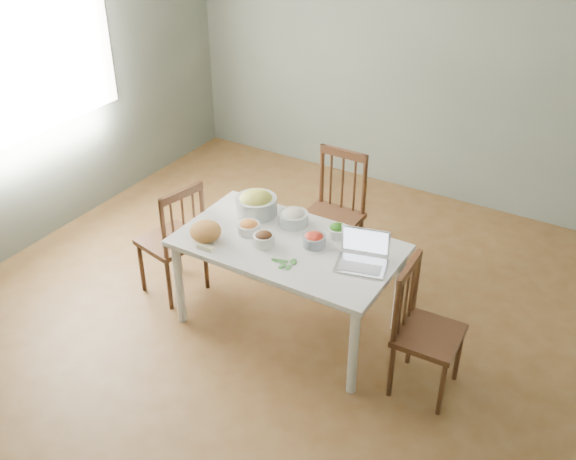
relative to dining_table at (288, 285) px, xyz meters
The scene contains 19 objects.
floor 0.40m from the dining_table, 46.65° to the right, with size 5.00×5.00×0.00m, color brown.
wall_back 2.56m from the dining_table, 86.54° to the left, with size 5.00×0.00×2.70m, color slate.
wall_left 2.57m from the dining_table, behind, with size 0.00×5.00×2.70m, color slate.
window_left 2.61m from the dining_table, behind, with size 0.04×1.60×1.20m, color white.
dining_table is the anchor object (origin of this frame).
chair_far 0.76m from the dining_table, 95.90° to the left, with size 0.42×0.40×0.95m, color #3F1F10, non-canonical shape.
chair_left 0.95m from the dining_table, behind, with size 0.40×0.38×0.90m, color #3F1F10, non-canonical shape.
chair_right 1.04m from the dining_table, ahead, with size 0.39×0.37×0.87m, color #3F1F10, non-canonical shape.
bread_boule 0.67m from the dining_table, 153.16° to the right, with size 0.20×0.20×0.13m, color #B88438.
butter_stick 0.64m from the dining_table, 140.81° to the right, with size 0.11×0.03×0.03m, color #F6F1C0.
bowl_squash 0.61m from the dining_table, 150.91° to the left, with size 0.29×0.29×0.17m, color gold, non-canonical shape.
bowl_carrot 0.48m from the dining_table, behind, with size 0.15×0.15×0.09m, color orange, non-canonical shape.
bowl_onion 0.46m from the dining_table, 112.12° to the left, with size 0.20×0.20×0.11m, color white, non-canonical shape.
bowl_mushroom 0.41m from the dining_table, 141.84° to the right, with size 0.14×0.14×0.09m, color #4A2311, non-canonical shape.
bowl_redpep 0.42m from the dining_table, 22.23° to the left, with size 0.15×0.15×0.09m, color red, non-canonical shape.
bowl_broccoli 0.51m from the dining_table, 46.04° to the left, with size 0.14×0.14×0.09m, color #173310, non-canonical shape.
flatbread 0.58m from the dining_table, 40.90° to the left, with size 0.19×0.19×0.02m, color #C8B782.
basil_bunch 0.42m from the dining_table, 67.24° to the right, with size 0.18×0.18×0.02m, color #144F1B, non-canonical shape.
laptop 0.68m from the dining_table, ahead, with size 0.31×0.25×0.21m, color silver, non-canonical shape.
Camera 1 is at (1.71, -2.94, 3.01)m, focal length 41.36 mm.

